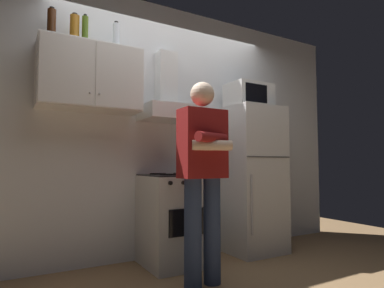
{
  "coord_description": "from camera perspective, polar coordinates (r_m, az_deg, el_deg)",
  "views": [
    {
      "loc": [
        -1.47,
        -2.6,
        0.96
      ],
      "look_at": [
        0.0,
        0.0,
        1.15
      ],
      "focal_mm": 30.22,
      "sensor_mm": 36.0,
      "label": 1
    }
  ],
  "objects": [
    {
      "name": "bottle_liquor_amber",
      "position": [
        3.24,
        -20.02,
        18.6
      ],
      "size": [
        0.08,
        0.08,
        0.26
      ],
      "color": "#B7721E",
      "rests_on": "upper_cabinet"
    },
    {
      "name": "bottle_vodka_clear",
      "position": [
        3.37,
        -13.24,
        17.89
      ],
      "size": [
        0.07,
        0.07,
        0.29
      ],
      "color": "silver",
      "rests_on": "upper_cabinet"
    },
    {
      "name": "cooking_pot",
      "position": [
        3.14,
        0.1,
        -4.26
      ],
      "size": [
        0.32,
        0.22,
        0.1
      ],
      "color": "#B7BABF",
      "rests_on": "stove_oven"
    },
    {
      "name": "upper_cabinet",
      "position": [
        3.14,
        -17.47,
        11.11
      ],
      "size": [
        0.9,
        0.37,
        0.6
      ],
      "color": "white"
    },
    {
      "name": "person_standing",
      "position": [
        2.63,
        1.94,
        -4.93
      ],
      "size": [
        0.38,
        0.33,
        1.64
      ],
      "color": "navy",
      "rests_on": "ground_plane"
    },
    {
      "name": "ground_plane",
      "position": [
        3.13,
        0.0,
        -21.48
      ],
      "size": [
        7.0,
        7.0,
        0.0
      ],
      "primitive_type": "plane",
      "color": "olive"
    },
    {
      "name": "bottle_rum_dark",
      "position": [
        3.25,
        -23.55,
        18.84
      ],
      "size": [
        0.07,
        0.07,
        0.29
      ],
      "color": "#47230F",
      "rests_on": "upper_cabinet"
    },
    {
      "name": "range_hood",
      "position": [
        3.36,
        -3.94,
        7.32
      ],
      "size": [
        0.6,
        0.44,
        0.75
      ],
      "color": "white"
    },
    {
      "name": "refrigerator",
      "position": [
        3.71,
        10.32,
        -6.06
      ],
      "size": [
        0.6,
        0.62,
        1.6
      ],
      "color": "silver",
      "rests_on": "ground_plane"
    },
    {
      "name": "bottle_olive_oil",
      "position": [
        3.23,
        -18.36,
        18.62
      ],
      "size": [
        0.06,
        0.06,
        0.26
      ],
      "color": "#4C6B19",
      "rests_on": "upper_cabinet"
    },
    {
      "name": "back_wall_tiled",
      "position": [
        3.54,
        -4.79,
        2.69
      ],
      "size": [
        4.8,
        0.1,
        2.7
      ],
      "primitive_type": "cube",
      "color": "white",
      "rests_on": "ground_plane"
    },
    {
      "name": "microwave",
      "position": [
        3.8,
        9.97,
        8.26
      ],
      "size": [
        0.48,
        0.37,
        0.28
      ],
      "color": "silver",
      "rests_on": "refrigerator"
    },
    {
      "name": "stove_oven",
      "position": [
        3.22,
        -3.03,
        -13.05
      ],
      "size": [
        0.6,
        0.62,
        0.87
      ],
      "color": "white",
      "rests_on": "ground_plane"
    }
  ]
}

